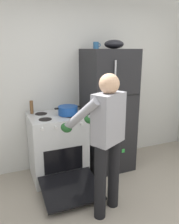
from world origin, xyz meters
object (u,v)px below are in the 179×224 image
at_px(stove_range, 58,147).
at_px(mixing_bowl, 114,44).
at_px(refrigerator, 108,111).
at_px(pepper_mill, 32,107).
at_px(coffee_mug, 96,45).
at_px(red_pot, 68,110).
at_px(person_cook, 105,133).

bearing_deg(stove_range, mixing_bowl, 1.16).
height_order(refrigerator, stove_range, refrigerator).
bearing_deg(pepper_mill, mixing_bowl, -9.55).
distance_m(coffee_mug, pepper_mill, 1.27).
bearing_deg(mixing_bowl, coffee_mug, 169.01).
xyz_separation_m(pepper_mill, mixing_bowl, (1.19, -0.20, 0.86)).
bearing_deg(mixing_bowl, red_pot, -176.07).
distance_m(refrigerator, person_cook, 1.09).
xyz_separation_m(refrigerator, mixing_bowl, (0.08, 0.00, 0.98)).
relative_size(red_pot, mixing_bowl, 1.33).
distance_m(person_cook, pepper_mill, 1.30).
bearing_deg(person_cook, coffee_mug, 71.39).
distance_m(stove_range, red_pot, 0.56).
xyz_separation_m(person_cook, red_pot, (-0.13, 0.91, 0.04)).
relative_size(refrigerator, mixing_bowl, 6.52).
relative_size(stove_range, pepper_mill, 6.62).
height_order(coffee_mug, pepper_mill, coffee_mug).
distance_m(stove_range, mixing_bowl, 1.69).
bearing_deg(stove_range, person_cook, -72.70).
bearing_deg(red_pot, mixing_bowl, 3.93).
bearing_deg(coffee_mug, red_pot, -168.01).
distance_m(pepper_mill, mixing_bowl, 1.48).
relative_size(red_pot, pepper_mill, 2.02).
distance_m(refrigerator, coffee_mug, 0.98).
distance_m(refrigerator, stove_range, 0.93).
bearing_deg(red_pot, refrigerator, 4.38).
bearing_deg(pepper_mill, refrigerator, -10.24).
relative_size(refrigerator, person_cook, 1.14).
xyz_separation_m(refrigerator, coffee_mug, (-0.18, 0.05, 0.96)).
bearing_deg(refrigerator, mixing_bowl, 0.21).
bearing_deg(coffee_mug, person_cook, -108.61).
distance_m(stove_range, person_cook, 1.10).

